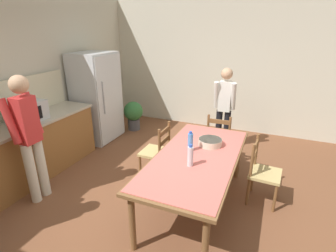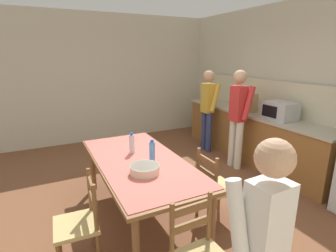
{
  "view_description": "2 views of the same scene",
  "coord_description": "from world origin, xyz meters",
  "px_view_note": "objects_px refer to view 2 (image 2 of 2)",
  "views": [
    {
      "loc": [
        -2.7,
        -1.21,
        2.31
      ],
      "look_at": [
        -0.09,
        -0.11,
        1.21
      ],
      "focal_mm": 28.0,
      "sensor_mm": 36.0,
      "label": 1
    },
    {
      "loc": [
        2.95,
        -1.4,
        2.0
      ],
      "look_at": [
        -0.09,
        0.11,
        1.07
      ],
      "focal_mm": 28.0,
      "sensor_mm": 36.0,
      "label": 2
    }
  ],
  "objects_px": {
    "person_at_sink": "(208,107)",
    "bottle_near_centre": "(132,144)",
    "microwave": "(280,111)",
    "bottle_off_centre": "(152,151)",
    "serving_bowl": "(145,169)",
    "chair_side_far_right": "(215,187)",
    "chair_side_near_right": "(80,223)",
    "person_at_counter": "(238,114)",
    "dining_table": "(140,165)",
    "paper_bag": "(250,102)"
  },
  "relations": [
    {
      "from": "dining_table",
      "to": "chair_side_far_right",
      "type": "xyz_separation_m",
      "value": [
        0.48,
        0.79,
        -0.25
      ]
    },
    {
      "from": "bottle_near_centre",
      "to": "bottle_off_centre",
      "type": "bearing_deg",
      "value": 18.29
    },
    {
      "from": "dining_table",
      "to": "serving_bowl",
      "type": "bearing_deg",
      "value": -11.56
    },
    {
      "from": "chair_side_near_right",
      "to": "person_at_sink",
      "type": "distance_m",
      "value": 3.61
    },
    {
      "from": "bottle_off_centre",
      "to": "person_at_sink",
      "type": "relative_size",
      "value": 0.16
    },
    {
      "from": "bottle_near_centre",
      "to": "chair_side_near_right",
      "type": "bearing_deg",
      "value": -46.84
    },
    {
      "from": "bottle_near_centre",
      "to": "microwave",
      "type": "bearing_deg",
      "value": 89.11
    },
    {
      "from": "chair_side_near_right",
      "to": "paper_bag",
      "type": "bearing_deg",
      "value": 115.43
    },
    {
      "from": "bottle_near_centre",
      "to": "chair_side_far_right",
      "type": "xyz_separation_m",
      "value": [
        0.75,
        0.79,
        -0.45
      ]
    },
    {
      "from": "person_at_sink",
      "to": "bottle_off_centre",
      "type": "bearing_deg",
      "value": -139.26
    },
    {
      "from": "microwave",
      "to": "dining_table",
      "type": "relative_size",
      "value": 0.23
    },
    {
      "from": "serving_bowl",
      "to": "person_at_counter",
      "type": "bearing_deg",
      "value": 115.57
    },
    {
      "from": "bottle_off_centre",
      "to": "bottle_near_centre",
      "type": "bearing_deg",
      "value": -161.71
    },
    {
      "from": "microwave",
      "to": "person_at_counter",
      "type": "distance_m",
      "value": 0.69
    },
    {
      "from": "chair_side_near_right",
      "to": "serving_bowl",
      "type": "bearing_deg",
      "value": 101.49
    },
    {
      "from": "person_at_sink",
      "to": "person_at_counter",
      "type": "bearing_deg",
      "value": -91.2
    },
    {
      "from": "bottle_off_centre",
      "to": "chair_side_near_right",
      "type": "height_order",
      "value": "bottle_off_centre"
    },
    {
      "from": "serving_bowl",
      "to": "person_at_sink",
      "type": "relative_size",
      "value": 0.19
    },
    {
      "from": "dining_table",
      "to": "chair_side_near_right",
      "type": "distance_m",
      "value": 0.96
    },
    {
      "from": "chair_side_far_right",
      "to": "chair_side_near_right",
      "type": "xyz_separation_m",
      "value": [
        -0.0,
        -1.58,
        0.0
      ]
    },
    {
      "from": "bottle_off_centre",
      "to": "chair_side_far_right",
      "type": "distance_m",
      "value": 0.89
    },
    {
      "from": "serving_bowl",
      "to": "chair_side_far_right",
      "type": "bearing_deg",
      "value": 82.78
    },
    {
      "from": "bottle_off_centre",
      "to": "person_at_sink",
      "type": "height_order",
      "value": "person_at_sink"
    },
    {
      "from": "bottle_near_centre",
      "to": "bottle_off_centre",
      "type": "distance_m",
      "value": 0.39
    },
    {
      "from": "dining_table",
      "to": "person_at_sink",
      "type": "height_order",
      "value": "person_at_sink"
    },
    {
      "from": "paper_bag",
      "to": "dining_table",
      "type": "height_order",
      "value": "paper_bag"
    },
    {
      "from": "microwave",
      "to": "person_at_sink",
      "type": "height_order",
      "value": "person_at_sink"
    },
    {
      "from": "bottle_off_centre",
      "to": "serving_bowl",
      "type": "xyz_separation_m",
      "value": [
        0.27,
        -0.2,
        -0.07
      ]
    },
    {
      "from": "person_at_sink",
      "to": "person_at_counter",
      "type": "height_order",
      "value": "person_at_counter"
    },
    {
      "from": "serving_bowl",
      "to": "chair_side_far_right",
      "type": "height_order",
      "value": "chair_side_far_right"
    },
    {
      "from": "microwave",
      "to": "person_at_counter",
      "type": "xyz_separation_m",
      "value": [
        -0.44,
        -0.52,
        -0.1
      ]
    },
    {
      "from": "paper_bag",
      "to": "chair_side_near_right",
      "type": "relative_size",
      "value": 0.4
    },
    {
      "from": "bottle_off_centre",
      "to": "person_at_counter",
      "type": "xyz_separation_m",
      "value": [
        -0.77,
        1.96,
        0.09
      ]
    },
    {
      "from": "bottle_near_centre",
      "to": "bottle_off_centre",
      "type": "xyz_separation_m",
      "value": [
        0.37,
        0.12,
        0.0
      ]
    },
    {
      "from": "chair_side_far_right",
      "to": "chair_side_near_right",
      "type": "bearing_deg",
      "value": 90.15
    },
    {
      "from": "microwave",
      "to": "bottle_off_centre",
      "type": "relative_size",
      "value": 1.85
    },
    {
      "from": "microwave",
      "to": "serving_bowl",
      "type": "relative_size",
      "value": 1.56
    },
    {
      "from": "paper_bag",
      "to": "bottle_off_centre",
      "type": "distance_m",
      "value": 2.69
    },
    {
      "from": "person_at_sink",
      "to": "serving_bowl",
      "type": "bearing_deg",
      "value": -137.89
    },
    {
      "from": "chair_side_near_right",
      "to": "person_at_sink",
      "type": "height_order",
      "value": "person_at_sink"
    },
    {
      "from": "person_at_sink",
      "to": "bottle_near_centre",
      "type": "bearing_deg",
      "value": -147.62
    },
    {
      "from": "microwave",
      "to": "chair_side_far_right",
      "type": "relative_size",
      "value": 0.55
    },
    {
      "from": "microwave",
      "to": "person_at_counter",
      "type": "relative_size",
      "value": 0.29
    },
    {
      "from": "dining_table",
      "to": "chair_side_near_right",
      "type": "relative_size",
      "value": 2.34
    },
    {
      "from": "dining_table",
      "to": "microwave",
      "type": "bearing_deg",
      "value": 94.94
    },
    {
      "from": "microwave",
      "to": "chair_side_near_right",
      "type": "xyz_separation_m",
      "value": [
        0.7,
        -3.4,
        -0.64
      ]
    },
    {
      "from": "paper_bag",
      "to": "chair_side_near_right",
      "type": "xyz_separation_m",
      "value": [
        1.39,
        -3.39,
        -0.67
      ]
    },
    {
      "from": "bottle_near_centre",
      "to": "person_at_counter",
      "type": "distance_m",
      "value": 2.13
    },
    {
      "from": "paper_bag",
      "to": "person_at_counter",
      "type": "relative_size",
      "value": 0.21
    },
    {
      "from": "paper_bag",
      "to": "serving_bowl",
      "type": "distance_m",
      "value": 2.98
    }
  ]
}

